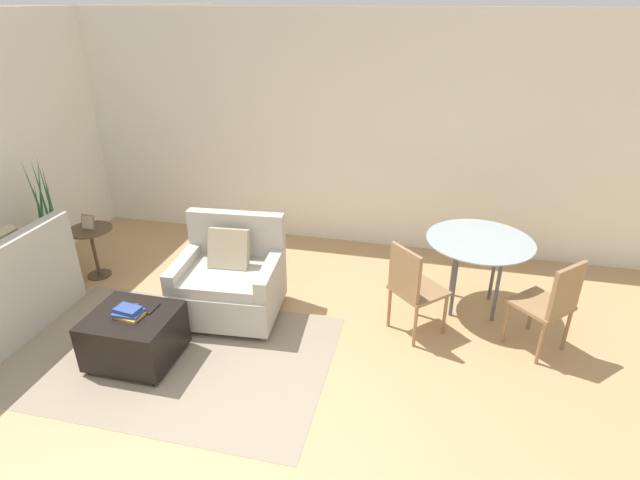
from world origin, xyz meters
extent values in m
plane|color=tan|center=(0.00, 0.00, 0.00)|extent=(20.00, 20.00, 0.00)
cube|color=white|center=(0.00, 3.56, 1.38)|extent=(12.00, 0.06, 2.75)
cube|color=gray|center=(-0.81, 0.91, 0.00)|extent=(2.75, 1.76, 0.00)
cube|color=beige|center=(-0.81, 0.38, 0.00)|extent=(2.70, 0.06, 0.00)
cube|color=beige|center=(-0.81, 0.73, 0.00)|extent=(2.70, 0.06, 0.00)
cube|color=beige|center=(-0.81, 1.08, 0.00)|extent=(2.70, 0.06, 0.00)
cube|color=beige|center=(-0.81, 1.43, 0.00)|extent=(2.70, 0.06, 0.00)
cube|color=#B2ADA3|center=(-2.63, 1.56, 0.57)|extent=(0.81, 0.12, 0.26)
cube|color=#B2ADA3|center=(-0.55, 1.61, 0.23)|extent=(1.02, 0.90, 0.34)
cube|color=#B2ADA3|center=(-0.55, 1.58, 0.45)|extent=(0.78, 0.76, 0.10)
cube|color=#B2ADA3|center=(-0.58, 1.97, 0.68)|extent=(0.97, 0.19, 0.55)
cube|color=#B2ADA3|center=(-0.97, 1.58, 0.50)|extent=(0.18, 0.77, 0.20)
cube|color=#B2ADA3|center=(-0.13, 1.65, 0.50)|extent=(0.18, 0.77, 0.20)
cylinder|color=brown|center=(-0.93, 1.25, 0.03)|extent=(0.05, 0.05, 0.06)
cylinder|color=brown|center=(-0.13, 1.31, 0.03)|extent=(0.05, 0.05, 0.06)
cylinder|color=brown|center=(-0.98, 1.92, 0.03)|extent=(0.05, 0.05, 0.06)
cylinder|color=brown|center=(-0.18, 1.98, 0.03)|extent=(0.05, 0.05, 0.06)
cube|color=tan|center=(-0.56, 1.72, 0.68)|extent=(0.40, 0.24, 0.40)
cube|color=black|center=(-1.07, 0.80, 0.25)|extent=(0.70, 0.62, 0.42)
cylinder|color=black|center=(-1.37, 0.54, 0.02)|extent=(0.04, 0.04, 0.04)
cylinder|color=black|center=(-0.77, 0.54, 0.02)|extent=(0.04, 0.04, 0.04)
cylinder|color=black|center=(-1.37, 1.06, 0.02)|extent=(0.04, 0.04, 0.04)
cylinder|color=black|center=(-0.77, 1.06, 0.02)|extent=(0.04, 0.04, 0.04)
cube|color=gold|center=(-1.07, 0.78, 0.47)|extent=(0.25, 0.19, 0.02)
cube|color=#2D478C|center=(-1.08, 0.78, 0.49)|extent=(0.23, 0.16, 0.02)
cube|color=#2D478C|center=(-1.08, 0.79, 0.52)|extent=(0.22, 0.16, 0.03)
cube|color=#333338|center=(-1.09, 0.89, 0.46)|extent=(0.08, 0.14, 0.01)
cube|color=black|center=(-0.93, 0.92, 0.46)|extent=(0.05, 0.17, 0.01)
cylinder|color=brown|center=(-2.78, 1.99, 0.17)|extent=(0.37, 0.37, 0.33)
cylinder|color=black|center=(-2.78, 1.99, 0.32)|extent=(0.34, 0.34, 0.02)
cone|color=#286033|center=(-2.72, 1.99, 0.82)|extent=(0.05, 0.08, 0.98)
cone|color=#286033|center=(-2.74, 2.03, 0.79)|extent=(0.08, 0.07, 0.91)
cone|color=#286033|center=(-2.81, 2.06, 0.69)|extent=(0.14, 0.08, 0.72)
cone|color=#286033|center=(-2.84, 2.01, 0.83)|extent=(0.11, 0.19, 1.00)
cone|color=#286033|center=(-2.86, 1.96, 0.70)|extent=(0.07, 0.14, 0.73)
cone|color=#286033|center=(-2.78, 1.91, 0.84)|extent=(0.20, 0.05, 1.01)
cone|color=#286033|center=(-2.75, 1.95, 0.84)|extent=(0.08, 0.07, 1.02)
cylinder|color=#4C3828|center=(-2.30, 2.00, 0.57)|extent=(0.47, 0.47, 0.02)
cylinder|color=#4C3828|center=(-2.30, 2.00, 0.29)|extent=(0.04, 0.04, 0.54)
cylinder|color=#4C3828|center=(-2.30, 2.00, 0.01)|extent=(0.26, 0.26, 0.02)
cube|color=#8C6647|center=(-2.30, 2.00, 0.66)|extent=(0.15, 0.05, 0.16)
cube|color=#B2A893|center=(-2.30, 1.99, 0.66)|extent=(0.13, 0.03, 0.14)
cube|color=#8C6647|center=(-2.30, 2.02, 0.62)|extent=(0.02, 0.03, 0.08)
cylinder|color=#99A8AD|center=(1.76, 2.29, 0.75)|extent=(1.01, 1.01, 0.01)
cylinder|color=#59595B|center=(1.57, 2.10, 0.37)|extent=(0.04, 0.04, 0.74)
cylinder|color=#59595B|center=(1.96, 2.10, 0.37)|extent=(0.04, 0.04, 0.74)
cylinder|color=#59595B|center=(1.57, 2.49, 0.37)|extent=(0.04, 0.04, 0.74)
cylinder|color=#59595B|center=(1.96, 2.49, 0.37)|extent=(0.04, 0.04, 0.74)
cube|color=#93704C|center=(1.24, 1.77, 0.43)|extent=(0.59, 0.59, 0.03)
cube|color=#93704C|center=(1.11, 1.64, 0.68)|extent=(0.29, 0.29, 0.45)
cylinder|color=#93704C|center=(1.50, 1.77, 0.21)|extent=(0.03, 0.03, 0.42)
cylinder|color=#93704C|center=(1.24, 2.03, 0.21)|extent=(0.03, 0.03, 0.42)
cylinder|color=#93704C|center=(1.24, 1.52, 0.21)|extent=(0.03, 0.03, 0.42)
cylinder|color=#93704C|center=(0.99, 1.77, 0.21)|extent=(0.03, 0.03, 0.42)
cube|color=#93704C|center=(2.28, 1.77, 0.43)|extent=(0.59, 0.59, 0.03)
cube|color=#93704C|center=(2.42, 1.64, 0.68)|extent=(0.29, 0.29, 0.45)
cylinder|color=#93704C|center=(2.28, 2.03, 0.21)|extent=(0.03, 0.03, 0.42)
cylinder|color=#93704C|center=(2.03, 1.77, 0.21)|extent=(0.03, 0.03, 0.42)
cylinder|color=#93704C|center=(2.54, 1.77, 0.21)|extent=(0.03, 0.03, 0.42)
cylinder|color=#93704C|center=(2.28, 1.52, 0.21)|extent=(0.03, 0.03, 0.42)
camera|label=1|loc=(1.25, -2.21, 2.82)|focal=28.00mm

